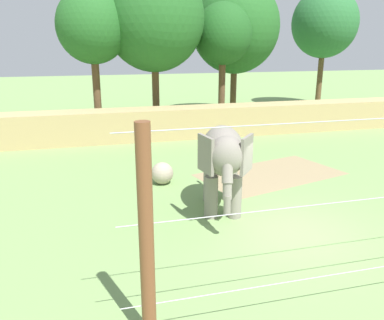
{
  "coord_description": "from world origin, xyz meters",
  "views": [
    {
      "loc": [
        -5.36,
        -9.17,
        5.2
      ],
      "look_at": [
        -2.12,
        3.21,
        1.4
      ],
      "focal_mm": 36.97,
      "sensor_mm": 36.0,
      "label": 1
    }
  ],
  "objects": [
    {
      "name": "embankment_wall",
      "position": [
        0.0,
        12.45,
        0.85
      ],
      "size": [
        36.0,
        1.8,
        1.7
      ],
      "primitive_type": "cube",
      "color": "tan",
      "rests_on": "ground"
    },
    {
      "name": "ground_plane",
      "position": [
        0.0,
        0.0,
        0.0
      ],
      "size": [
        120.0,
        120.0,
        0.0
      ],
      "primitive_type": "plane",
      "color": "#759956"
    },
    {
      "name": "enrichment_ball",
      "position": [
        -2.84,
        4.96,
        0.42
      ],
      "size": [
        0.85,
        0.85,
        0.85
      ],
      "primitive_type": "sphere",
      "color": "tan",
      "rests_on": "ground"
    },
    {
      "name": "dirt_patch",
      "position": [
        1.68,
        4.94,
        0.0
      ],
      "size": [
        6.41,
        4.59,
        0.01
      ],
      "primitive_type": "cube",
      "rotation": [
        0.0,
        0.0,
        0.27
      ],
      "color": "#937F5B",
      "rests_on": "ground"
    },
    {
      "name": "cable_fence",
      "position": [
        0.0,
        -3.17,
        2.03
      ],
      "size": [
        10.18,
        0.26,
        4.04
      ],
      "color": "brown",
      "rests_on": "ground"
    },
    {
      "name": "elephant",
      "position": [
        -1.48,
        1.88,
        1.84
      ],
      "size": [
        2.01,
        3.67,
        2.78
      ],
      "color": "gray",
      "rests_on": "ground"
    },
    {
      "name": "tree_left_of_centre",
      "position": [
        13.29,
        20.31,
        6.69
      ],
      "size": [
        5.18,
        5.18,
        9.44
      ],
      "color": "brown",
      "rests_on": "ground"
    },
    {
      "name": "tree_far_left",
      "position": [
        -4.85,
        15.01,
        6.09
      ],
      "size": [
        4.05,
        4.05,
        8.26
      ],
      "color": "brown",
      "rests_on": "ground"
    },
    {
      "name": "tree_behind_wall",
      "position": [
        4.81,
        17.93,
        6.27
      ],
      "size": [
        6.1,
        6.1,
        9.49
      ],
      "color": "brown",
      "rests_on": "ground"
    },
    {
      "name": "tree_right_of_centre",
      "position": [
        -1.25,
        15.52,
        6.62
      ],
      "size": [
        6.04,
        6.04,
        9.81
      ],
      "color": "brown",
      "rests_on": "ground"
    },
    {
      "name": "tree_far_right",
      "position": [
        3.19,
        15.76,
        5.7
      ],
      "size": [
        3.69,
        3.69,
        7.69
      ],
      "color": "brown",
      "rests_on": "ground"
    }
  ]
}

